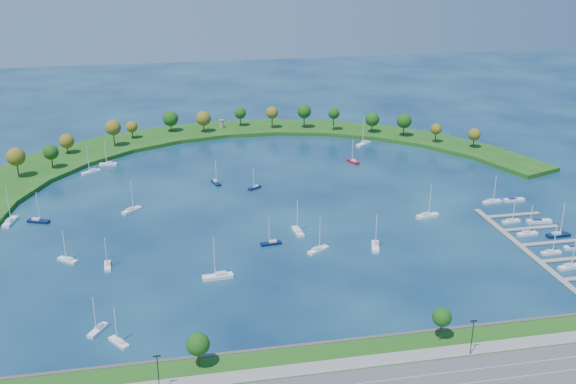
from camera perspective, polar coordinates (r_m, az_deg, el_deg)
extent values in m
plane|color=#081C45|center=(276.20, -0.82, -1.21)|extent=(700.00, 700.00, 0.00)
cube|color=#474442|center=(186.99, 4.98, -12.59)|extent=(420.00, 1.20, 1.80)
cube|color=gray|center=(178.27, 5.93, -14.20)|extent=(420.00, 5.00, 0.12)
cube|color=silver|center=(171.69, 6.78, -15.76)|extent=(420.00, 0.15, 0.02)
cylinder|color=#382314|center=(175.86, -7.59, -13.81)|extent=(0.56, 0.56, 5.25)
sphere|color=#164210|center=(173.72, -7.65, -12.77)|extent=(6.00, 6.00, 6.00)
cylinder|color=#382314|center=(189.30, 12.84, -11.38)|extent=(0.56, 0.56, 5.60)
sphere|color=#164210|center=(187.31, 12.93, -10.38)|extent=(5.20, 5.20, 5.20)
cylinder|color=black|center=(167.91, -10.95, -14.92)|extent=(0.24, 0.24, 10.00)
cylinder|color=black|center=(184.06, 15.35, -11.83)|extent=(0.24, 0.24, 10.00)
cube|color=#1C5416|center=(337.85, -20.54, 1.78)|extent=(54.07, 56.09, 2.00)
cube|color=#1C5416|center=(356.39, -16.73, 3.19)|extent=(55.20, 54.07, 2.00)
cube|color=#1C5416|center=(370.95, -12.58, 4.26)|extent=(53.65, 48.47, 2.00)
cube|color=#1C5416|center=(381.17, -8.20, 5.00)|extent=(49.62, 39.75, 2.00)
cube|color=#1C5416|center=(386.83, -3.68, 5.40)|extent=(44.32, 29.96, 2.00)
cube|color=#1C5416|center=(387.80, 0.90, 5.48)|extent=(49.49, 38.05, 2.00)
cube|color=#1C5416|center=(384.06, 5.45, 5.24)|extent=(51.13, 44.12, 2.00)
cube|color=#1C5416|center=(375.69, 9.90, 4.66)|extent=(49.19, 47.96, 2.00)
cube|color=#1C5416|center=(362.88, 14.16, 3.76)|extent=(43.90, 49.49, 2.00)
cube|color=#1C5416|center=(345.92, 18.13, 2.51)|extent=(35.67, 48.74, 2.00)
cylinder|color=#382314|center=(325.35, -21.95, 1.83)|extent=(0.56, 0.56, 8.22)
sphere|color=brown|center=(323.67, -22.09, 2.80)|extent=(8.29, 8.29, 8.29)
cylinder|color=#382314|center=(332.86, -19.39, 2.43)|extent=(0.56, 0.56, 6.57)
sphere|color=#164210|center=(331.50, -19.48, 3.21)|extent=(7.11, 7.11, 7.11)
cylinder|color=#382314|center=(353.83, -18.20, 3.51)|extent=(0.56, 0.56, 5.09)
sphere|color=brown|center=(352.72, -18.27, 4.13)|extent=(7.35, 7.35, 7.35)
cylinder|color=#382314|center=(358.70, -14.55, 4.41)|extent=(0.56, 0.56, 8.61)
sphere|color=brown|center=(357.14, -14.63, 5.32)|extent=(8.09, 8.09, 8.09)
cylinder|color=#382314|center=(371.54, -13.07, 4.84)|extent=(0.56, 0.56, 5.30)
sphere|color=brown|center=(370.52, -13.12, 5.41)|extent=(6.15, 6.15, 6.15)
cylinder|color=#382314|center=(380.73, -9.90, 5.49)|extent=(0.56, 0.56, 5.76)
sphere|color=#164210|center=(379.57, -9.94, 6.15)|extent=(8.49, 8.49, 8.49)
cylinder|color=#382314|center=(376.90, -7.16, 5.52)|extent=(0.56, 0.56, 6.25)
sphere|color=brown|center=(375.67, -7.19, 6.22)|extent=(8.31, 8.31, 8.31)
cylinder|color=#382314|center=(387.01, -4.06, 6.05)|extent=(0.56, 0.56, 6.43)
sphere|color=#164210|center=(385.88, -4.07, 6.70)|extent=(6.64, 6.64, 6.64)
cylinder|color=#382314|center=(381.45, -1.36, 5.98)|extent=(0.56, 0.56, 7.80)
sphere|color=brown|center=(380.12, -1.36, 6.75)|extent=(6.98, 6.98, 6.98)
cylinder|color=#382314|center=(381.86, 1.37, 6.03)|extent=(0.56, 0.56, 8.20)
sphere|color=#164210|center=(380.45, 1.38, 6.86)|extent=(7.89, 7.89, 7.89)
cylinder|color=#382314|center=(377.86, 3.89, 5.86)|extent=(0.56, 0.56, 8.60)
sphere|color=#164210|center=(376.46, 3.91, 6.68)|extent=(6.32, 6.32, 6.32)
cylinder|color=#382314|center=(375.96, 7.13, 5.47)|extent=(0.56, 0.56, 6.05)
sphere|color=#164210|center=(374.79, 7.16, 6.14)|extent=(7.77, 7.77, 7.77)
cylinder|color=#382314|center=(370.82, 9.78, 5.19)|extent=(0.56, 0.56, 7.12)
sphere|color=#164210|center=(369.48, 9.83, 5.96)|extent=(7.99, 7.99, 7.99)
cylinder|color=#382314|center=(362.61, 12.40, 4.58)|extent=(0.56, 0.56, 6.34)
sphere|color=brown|center=(361.45, 12.45, 5.25)|extent=(5.90, 5.90, 5.90)
cylinder|color=#382314|center=(358.10, 15.47, 4.08)|extent=(0.56, 0.56, 5.99)
sphere|color=brown|center=(356.95, 15.54, 4.73)|extent=(6.33, 6.33, 6.33)
cylinder|color=gray|center=(384.65, -5.66, 5.76)|extent=(2.20, 2.20, 4.47)
cylinder|color=gray|center=(384.04, -5.67, 6.10)|extent=(2.60, 2.60, 0.30)
cube|color=gray|center=(249.78, 19.82, -4.92)|extent=(2.20, 82.00, 0.40)
cube|color=gray|center=(251.09, 22.95, -5.24)|extent=(22.00, 2.00, 0.40)
cube|color=gray|center=(260.94, 21.40, -4.02)|extent=(22.00, 2.00, 0.40)
cube|color=gray|center=(271.07, 19.96, -2.90)|extent=(22.00, 2.00, 0.40)
cylinder|color=#382314|center=(276.59, 21.91, -2.64)|extent=(0.36, 0.36, 1.60)
cube|color=gray|center=(281.45, 18.63, -1.85)|extent=(22.00, 2.00, 0.40)
cylinder|color=#382314|center=(286.77, 20.54, -1.62)|extent=(0.36, 0.36, 1.60)
cube|color=white|center=(234.12, -15.05, -6.10)|extent=(2.61, 7.56, 0.89)
cube|color=silver|center=(234.46, -15.07, -5.86)|extent=(1.64, 2.70, 0.62)
cylinder|color=silver|center=(231.22, -15.18, -4.96)|extent=(0.32, 0.32, 10.04)
cube|color=white|center=(199.42, -15.82, -11.22)|extent=(5.78, 7.56, 0.91)
cube|color=silver|center=(199.53, -15.72, -10.93)|extent=(2.65, 3.04, 0.64)
cylinder|color=silver|center=(196.18, -16.09, -9.92)|extent=(0.32, 0.32, 10.23)
cube|color=white|center=(281.07, -22.50, -2.35)|extent=(4.60, 10.10, 1.17)
cube|color=silver|center=(279.88, -22.60, -2.24)|extent=(2.55, 3.72, 0.82)
cylinder|color=silver|center=(279.19, -22.65, -0.94)|extent=(0.32, 0.32, 13.17)
cube|color=white|center=(327.97, -16.38, 1.64)|extent=(8.87, 7.09, 1.08)
cube|color=silver|center=(328.08, -16.26, 1.83)|extent=(3.60, 3.21, 0.76)
cylinder|color=silver|center=(325.64, -16.60, 2.71)|extent=(0.32, 0.32, 12.14)
cube|color=white|center=(192.63, -14.16, -12.29)|extent=(5.94, 7.20, 0.88)
cube|color=silver|center=(191.69, -14.06, -12.19)|extent=(2.67, 2.94, 0.62)
cylinder|color=silver|center=(190.22, -14.40, -10.84)|extent=(0.32, 0.32, 9.95)
cube|color=white|center=(277.78, -13.11, -1.53)|extent=(8.15, 7.77, 1.06)
cube|color=silver|center=(276.92, -13.26, -1.41)|extent=(3.43, 3.35, 0.74)
cylinder|color=silver|center=(275.86, -13.11, -0.24)|extent=(0.32, 0.32, 11.88)
cube|color=#09163B|center=(302.59, -6.12, 0.77)|extent=(4.11, 7.75, 0.90)
cube|color=silver|center=(302.99, -6.18, 0.95)|extent=(2.14, 2.92, 0.63)
cylinder|color=silver|center=(300.24, -6.12, 1.72)|extent=(0.32, 0.32, 10.07)
cube|color=maroon|center=(331.08, 5.53, 2.58)|extent=(4.93, 8.09, 0.94)
cube|color=silver|center=(330.25, 5.61, 2.67)|extent=(2.44, 3.12, 0.66)
cylinder|color=silver|center=(329.80, 5.49, 3.56)|extent=(0.32, 0.32, 10.58)
cube|color=white|center=(242.11, -18.20, -5.52)|extent=(7.31, 6.56, 0.92)
cube|color=silver|center=(241.26, -18.09, -5.40)|extent=(3.04, 2.88, 0.65)
cylinder|color=silver|center=(240.18, -18.45, -4.28)|extent=(0.32, 0.32, 10.39)
cube|color=white|center=(220.46, -5.99, -7.16)|extent=(10.18, 3.62, 1.20)
cube|color=silver|center=(220.13, -5.74, -6.90)|extent=(3.64, 2.24, 0.84)
cylinder|color=silver|center=(217.02, -6.27, -5.48)|extent=(0.32, 0.32, 13.47)
cube|color=white|center=(270.92, 11.75, -1.99)|extent=(9.59, 4.36, 1.11)
cube|color=silver|center=(270.07, 11.60, -1.84)|extent=(3.54, 2.42, 0.78)
cylinder|color=silver|center=(268.81, 11.98, -0.63)|extent=(0.32, 0.32, 12.50)
cube|color=white|center=(337.33, -15.02, 2.30)|extent=(8.44, 3.10, 0.99)
cube|color=silver|center=(336.94, -14.89, 2.44)|extent=(3.03, 1.89, 0.69)
cylinder|color=silver|center=(335.64, -15.22, 3.27)|extent=(0.32, 0.32, 11.15)
cube|color=white|center=(359.95, 6.43, 4.07)|extent=(9.73, 8.50, 1.22)
cube|color=silver|center=(360.46, 6.53, 4.26)|extent=(4.02, 3.76, 0.85)
cylinder|color=silver|center=(357.24, 6.40, 5.18)|extent=(0.32, 0.32, 13.69)
cube|color=white|center=(241.54, 7.42, -4.63)|extent=(4.97, 9.35, 1.08)
cube|color=silver|center=(241.96, 7.42, -4.34)|extent=(2.59, 3.52, 0.76)
cylinder|color=silver|center=(238.13, 7.50, -3.26)|extent=(0.32, 0.32, 12.15)
cube|color=#09163B|center=(295.49, -2.85, 0.35)|extent=(6.49, 5.14, 0.79)
cube|color=silver|center=(295.67, -2.76, 0.51)|extent=(2.62, 2.34, 0.55)
cylinder|color=silver|center=(293.52, -2.94, 1.21)|extent=(0.32, 0.32, 8.85)
cube|color=#09163B|center=(277.79, -20.41, -2.34)|extent=(8.89, 5.39, 1.03)
cube|color=silver|center=(277.90, -20.59, -2.16)|extent=(3.42, 2.67, 0.72)
cylinder|color=silver|center=(275.16, -20.45, -1.14)|extent=(0.32, 0.32, 11.62)
cube|color=white|center=(251.47, 0.84, -3.38)|extent=(3.29, 9.03, 1.06)
cube|color=silver|center=(250.34, 0.90, -3.27)|extent=(2.01, 3.24, 0.74)
cylinder|color=silver|center=(249.50, 0.80, -1.95)|extent=(0.32, 0.32, 11.93)
cube|color=white|center=(237.26, 2.58, -4.95)|extent=(8.68, 6.81, 1.05)
cube|color=silver|center=(236.30, 2.44, -4.82)|extent=(3.50, 3.10, 0.73)
cylinder|color=silver|center=(235.00, 2.73, -3.49)|extent=(0.32, 0.32, 11.81)
cube|color=#09163B|center=(242.26, -1.46, -4.39)|extent=(7.75, 2.91, 0.91)
cube|color=silver|center=(242.12, -1.29, -4.20)|extent=(2.79, 1.76, 0.64)
cylinder|color=silver|center=(239.80, -1.62, -3.20)|extent=(0.32, 0.32, 10.21)
cube|color=white|center=(244.38, 22.80, -5.89)|extent=(8.66, 3.56, 1.01)
cube|color=silver|center=(243.48, 22.68, -5.75)|extent=(3.15, 2.06, 0.71)
cylinder|color=silver|center=(242.27, 23.12, -4.55)|extent=(0.32, 0.32, 11.35)
cube|color=white|center=(252.73, 21.44, -4.82)|extent=(7.23, 2.10, 0.86)
cube|color=silver|center=(252.05, 21.32, -4.69)|extent=(2.54, 1.44, 0.61)
cylinder|color=silver|center=(250.92, 21.71, -3.71)|extent=(0.32, 0.32, 9.73)
cube|color=white|center=(259.93, 23.16, -4.35)|extent=(7.80, 2.40, 0.93)
cube|color=navy|center=(259.22, 23.04, -4.21)|extent=(2.75, 1.60, 0.65)
cube|color=white|center=(265.00, 19.65, -3.37)|extent=(8.04, 2.85, 0.95)
cube|color=silver|center=(264.24, 19.53, -3.24)|extent=(2.88, 1.77, 0.66)
cylinder|color=silver|center=(263.15, 19.91, -2.20)|extent=(0.32, 0.32, 10.64)
cube|color=#09163B|center=(267.71, 21.95, -3.43)|extent=(9.00, 2.70, 1.07)
cube|color=silver|center=(266.88, 21.82, -3.27)|extent=(3.17, 1.82, 0.75)
cylinder|color=silver|center=(265.64, 22.27, -2.12)|extent=(0.32, 0.32, 12.07)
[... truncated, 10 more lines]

